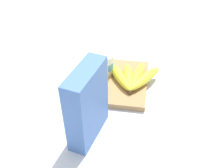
# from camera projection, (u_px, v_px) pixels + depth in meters

# --- Properties ---
(ground_plane) EXTENTS (2.40, 2.40, 0.00)m
(ground_plane) POSITION_uv_depth(u_px,v_px,m) (115.00, 84.00, 1.06)
(ground_plane) COLOR silver
(cutting_board) EXTENTS (0.29, 0.25, 0.02)m
(cutting_board) POSITION_uv_depth(u_px,v_px,m) (115.00, 82.00, 1.05)
(cutting_board) COLOR #A37A4C
(cutting_board) RESTS_ON ground_plane
(cereal_box) EXTENTS (0.18, 0.10, 0.25)m
(cereal_box) POSITION_uv_depth(u_px,v_px,m) (87.00, 104.00, 0.78)
(cereal_box) COLOR #4770B7
(cereal_box) RESTS_ON ground_plane
(yogurt_cup_front) EXTENTS (0.07, 0.07, 0.09)m
(yogurt_cup_front) POSITION_uv_depth(u_px,v_px,m) (99.00, 76.00, 0.99)
(yogurt_cup_front) COLOR white
(yogurt_cup_front) RESTS_ON cutting_board
(yogurt_cup_back) EXTENTS (0.07, 0.07, 0.09)m
(yogurt_cup_back) POSITION_uv_depth(u_px,v_px,m) (105.00, 64.00, 1.05)
(yogurt_cup_back) COLOR white
(yogurt_cup_back) RESTS_ON cutting_board
(banana_bunch) EXTENTS (0.20, 0.23, 0.04)m
(banana_bunch) POSITION_uv_depth(u_px,v_px,m) (132.00, 77.00, 1.03)
(banana_bunch) COLOR yellow
(banana_bunch) RESTS_ON cutting_board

